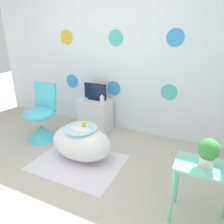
% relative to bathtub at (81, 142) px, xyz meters
% --- Properties ---
extents(ground_plane, '(12.00, 12.00, 0.00)m').
position_rel_bathtub_xyz_m(ground_plane, '(-0.01, -0.86, -0.24)').
color(ground_plane, '#BCB29E').
extents(wall_back_dotted, '(4.87, 0.05, 2.60)m').
position_rel_bathtub_xyz_m(wall_back_dotted, '(-0.01, 1.12, 1.06)').
color(wall_back_dotted, white).
rests_on(wall_back_dotted, ground_plane).
extents(rug, '(1.14, 0.89, 0.01)m').
position_rel_bathtub_xyz_m(rug, '(0.02, -0.12, -0.23)').
color(rug, silver).
rests_on(rug, ground_plane).
extents(bathtub, '(0.86, 0.54, 0.47)m').
position_rel_bathtub_xyz_m(bathtub, '(0.00, 0.00, 0.00)').
color(bathtub, white).
rests_on(bathtub, ground_plane).
extents(rubber_duck, '(0.06, 0.07, 0.07)m').
position_rel_bathtub_xyz_m(rubber_duck, '(0.03, 0.03, 0.27)').
color(rubber_duck, yellow).
rests_on(rubber_duck, bathtub).
extents(chair, '(0.48, 0.48, 0.89)m').
position_rel_bathtub_xyz_m(chair, '(-0.89, 0.20, 0.05)').
color(chair, '#4CC6DB').
rests_on(chair, ground_plane).
extents(tv_cabinet, '(0.51, 0.37, 0.55)m').
position_rel_bathtub_xyz_m(tv_cabinet, '(-0.28, 0.89, 0.04)').
color(tv_cabinet, silver).
rests_on(tv_cabinet, ground_plane).
extents(tv, '(0.41, 0.12, 0.27)m').
position_rel_bathtub_xyz_m(tv, '(-0.28, 0.89, 0.43)').
color(tv, black).
rests_on(tv, tv_cabinet).
extents(vase, '(0.07, 0.07, 0.14)m').
position_rel_bathtub_xyz_m(vase, '(-0.07, 0.75, 0.37)').
color(vase, white).
rests_on(vase, tv_cabinet).
extents(side_table, '(0.50, 0.32, 0.60)m').
position_rel_bathtub_xyz_m(side_table, '(1.53, -0.42, 0.23)').
color(side_table, '#72D8B7').
rests_on(side_table, ground_plane).
extents(potted_plant_left, '(0.18, 0.18, 0.25)m').
position_rel_bathtub_xyz_m(potted_plant_left, '(1.53, -0.42, 0.50)').
color(potted_plant_left, beige).
rests_on(potted_plant_left, side_table).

